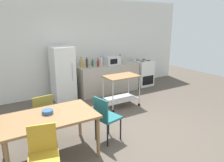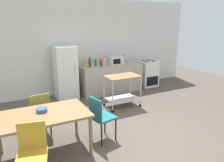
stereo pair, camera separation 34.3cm
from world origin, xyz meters
The scene contains 18 objects.
ground_plane centered at (0.00, 0.00, 0.00)m, with size 12.00×12.00×0.00m, color brown.
back_wall centered at (0.00, 3.20, 1.45)m, with size 8.40×0.12×2.90m, color silver.
kitchen_counter centered at (0.90, 2.60, 0.45)m, with size 2.00×0.64×0.90m, color #A89E8E.
dining_table centered at (-1.68, 0.09, 0.67)m, with size 1.50×0.90×0.75m.
chair_teal centered at (-0.65, 0.04, 0.52)m, with size 0.48×0.48×0.89m.
chair_mustard centered at (-1.95, -0.55, 0.52)m, with size 0.48×0.48×0.89m.
chair_olive centered at (-1.63, 0.81, 0.52)m, with size 0.45×0.45×0.89m.
stove_oven centered at (2.35, 2.62, 0.45)m, with size 0.60×0.61×0.92m.
refrigerator centered at (-0.55, 2.70, 0.78)m, with size 0.60×0.63×1.55m.
kitchen_cart centered at (0.59, 1.36, 0.57)m, with size 0.91×0.57×0.85m.
bottle_wine centered at (0.03, 2.68, 1.02)m, with size 0.08×0.08×0.30m.
bottle_soda centered at (0.17, 2.60, 1.02)m, with size 0.07×0.07×0.29m.
bottle_sesame_oil centered at (0.37, 2.62, 0.99)m, with size 0.06×0.06×0.22m.
bottle_soy_sauce centered at (0.50, 2.52, 1.00)m, with size 0.07×0.07×0.26m.
bottle_olive_oil centered at (0.66, 2.60, 1.02)m, with size 0.07×0.07×0.29m.
microwave centered at (1.03, 2.56, 1.03)m, with size 0.46×0.35×0.26m.
bottle_vinegar centered at (1.40, 2.66, 1.02)m, with size 0.06×0.06×0.29m.
fruit_bowl centered at (-1.67, 0.19, 0.78)m, with size 0.18×0.18×0.06m, color #33598C.
Camera 2 is at (-2.17, -3.32, 2.22)m, focal length 34.35 mm.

